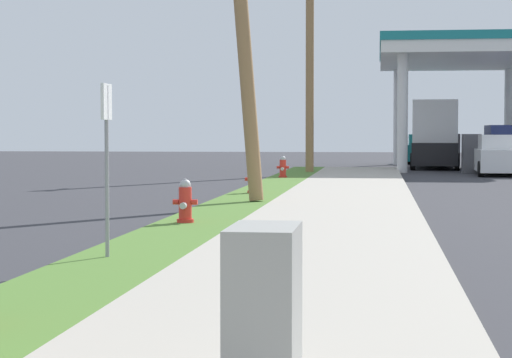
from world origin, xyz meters
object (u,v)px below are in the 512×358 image
object	(u,v)px
fire_hydrant_second	(185,203)
fire_hydrant_fourth	(283,168)
utility_cabinet	(264,314)
truck_navy_on_apron	(506,150)
car_white_by_near_pump	(500,157)
fire_hydrant_third	(253,180)
street_sign_post	(107,133)
utility_pole_background	(310,47)
car_teal_by_far_pump	(424,150)
truck_black_at_forecourt	(435,136)

from	to	relation	value
fire_hydrant_second	fire_hydrant_fourth	bearing A→B (deg)	89.99
fire_hydrant_fourth	utility_cabinet	world-z (taller)	utility_cabinet
truck_navy_on_apron	car_white_by_near_pump	bearing A→B (deg)	-100.30
fire_hydrant_second	fire_hydrant_third	world-z (taller)	same
car_white_by_near_pump	utility_cabinet	bearing A→B (deg)	-99.35
fire_hydrant_third	car_white_by_near_pump	world-z (taller)	car_white_by_near_pump
street_sign_post	car_white_by_near_pump	distance (m)	28.00
fire_hydrant_second	fire_hydrant_third	bearing A→B (deg)	89.35
utility_pole_background	fire_hydrant_second	bearing A→B (deg)	-91.48
fire_hydrant_second	utility_cabinet	distance (m)	10.71
car_white_by_near_pump	truck_navy_on_apron	world-z (taller)	truck_navy_on_apron
utility_cabinet	car_teal_by_far_pump	distance (m)	46.74
utility_cabinet	fire_hydrant_fourth	bearing A→B (deg)	95.43
fire_hydrant_third	fire_hydrant_fourth	size ratio (longest dim) A/B	1.00
car_teal_by_far_pump	truck_navy_on_apron	bearing A→B (deg)	-73.26
truck_navy_on_apron	fire_hydrant_second	bearing A→B (deg)	-108.32
utility_cabinet	truck_black_at_forecourt	size ratio (longest dim) A/B	0.15
fire_hydrant_third	fire_hydrant_second	bearing A→B (deg)	-90.65
fire_hydrant_second	utility_pole_background	bearing A→B (deg)	88.52
utility_cabinet	car_white_by_near_pump	xyz separation A→B (m)	(5.37, 32.64, 0.16)
street_sign_post	fire_hydrant_second	bearing A→B (deg)	89.42
street_sign_post	truck_black_at_forecourt	size ratio (longest dim) A/B	0.33
utility_cabinet	street_sign_post	size ratio (longest dim) A/B	0.46
street_sign_post	car_teal_by_far_pump	xyz separation A→B (m)	(5.70, 40.82, -0.91)
fire_hydrant_second	utility_pole_background	distance (m)	22.27
fire_hydrant_second	car_teal_by_far_pump	distance (m)	36.69
fire_hydrant_third	car_white_by_near_pump	bearing A→B (deg)	60.75
fire_hydrant_fourth	utility_pole_background	distance (m)	6.82
car_white_by_near_pump	truck_black_at_forecourt	size ratio (longest dim) A/B	0.70
truck_black_at_forecourt	truck_navy_on_apron	bearing A→B (deg)	-47.95
fire_hydrant_fourth	fire_hydrant_second	bearing A→B (deg)	-90.01
utility_pole_background	car_white_by_near_pump	distance (m)	8.57
fire_hydrant_fourth	utility_pole_background	world-z (taller)	utility_pole_background
utility_pole_background	truck_navy_on_apron	size ratio (longest dim) A/B	1.77
utility_pole_background	truck_black_at_forecourt	size ratio (longest dim) A/B	1.48
fire_hydrant_fourth	car_white_by_near_pump	world-z (taller)	car_white_by_near_pump
utility_pole_background	fire_hydrant_third	bearing A→B (deg)	-91.98
fire_hydrant_second	utility_cabinet	world-z (taller)	utility_cabinet
fire_hydrant_fourth	truck_black_at_forecourt	xyz separation A→B (m)	(5.86, 12.55, 1.04)
fire_hydrant_third	utility_cabinet	bearing A→B (deg)	-82.38
fire_hydrant_fourth	car_white_by_near_pump	bearing A→B (deg)	34.56
car_white_by_near_pump	truck_black_at_forecourt	distance (m)	7.42
utility_pole_background	car_white_by_near_pump	xyz separation A→B (m)	(7.39, 0.46, -4.30)
car_white_by_near_pump	truck_black_at_forecourt	world-z (taller)	truck_black_at_forecourt
fire_hydrant_third	utility_cabinet	distance (m)	18.76
utility_cabinet	car_teal_by_far_pump	xyz separation A→B (m)	(3.07, 46.64, 0.16)
street_sign_post	car_white_by_near_pump	size ratio (longest dim) A/B	0.47
car_white_by_near_pump	car_teal_by_far_pump	size ratio (longest dim) A/B	1.01
street_sign_post	truck_navy_on_apron	distance (m)	32.00
utility_pole_background	street_sign_post	size ratio (longest dim) A/B	4.55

